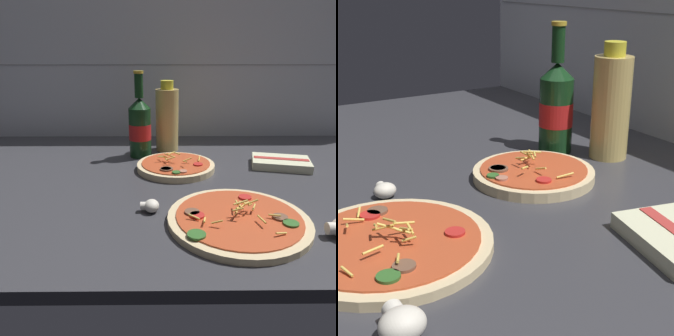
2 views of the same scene
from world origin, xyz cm
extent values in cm
cube|color=#38383D|center=(0.00, 0.00, 1.25)|extent=(160.00, 90.00, 2.50)
cylinder|color=beige|center=(8.24, -25.60, 3.20)|extent=(28.28, 28.28, 1.39)
cylinder|color=#C14C28|center=(8.24, -25.60, 4.04)|extent=(24.89, 24.89, 0.30)
cylinder|color=brown|center=(-0.86, -24.27, 4.39)|extent=(3.06, 3.06, 0.40)
cylinder|color=red|center=(11.46, -17.34, 4.39)|extent=(2.85, 2.85, 0.40)
cylinder|color=red|center=(0.06, -25.68, 4.39)|extent=(2.97, 2.97, 0.40)
cylinder|color=#336628|center=(17.44, -29.06, 4.39)|extent=(2.96, 2.96, 0.40)
cylinder|color=brown|center=(16.21, -26.62, 4.39)|extent=(2.96, 2.96, 0.40)
cylinder|color=#EFCC56|center=(-0.74, -27.12, 4.86)|extent=(2.32, 1.32, 0.92)
cylinder|color=#EFCC56|center=(7.67, -27.23, 6.42)|extent=(2.16, 0.71, 1.03)
cylinder|color=#EFCC56|center=(11.83, -29.01, 5.25)|extent=(1.06, 2.96, 0.39)
cylinder|color=#EFCC56|center=(11.61, -24.07, 5.30)|extent=(1.20, 1.90, 0.86)
cylinder|color=#EFCC56|center=(1.15, -28.43, 4.87)|extent=(0.88, 3.00, 0.96)
cylinder|color=#EFCC56|center=(8.21, -25.61, 6.00)|extent=(1.94, 2.89, 1.31)
cylinder|color=#EFCC56|center=(14.96, -26.89, 4.97)|extent=(2.32, 1.25, 0.59)
cylinder|color=#EFCC56|center=(3.31, -29.92, 5.26)|extent=(2.18, 0.77, 1.06)
cylinder|color=#EFCC56|center=(10.65, -24.49, 6.13)|extent=(1.34, 1.93, 0.92)
cylinder|color=#EFCC56|center=(8.50, -25.54, 7.10)|extent=(3.02, 0.97, 0.95)
cylinder|color=#EFCC56|center=(9.78, -23.87, 5.81)|extent=(2.03, 1.57, 0.88)
cylinder|color=#EFCC56|center=(10.85, -24.35, 6.54)|extent=(2.96, 0.55, 1.35)
cylinder|color=#EFCC56|center=(7.84, -26.29, 5.93)|extent=(1.86, 2.71, 1.11)
cylinder|color=#EFCC56|center=(8.25, -23.47, 6.05)|extent=(0.55, 3.01, 0.86)
cylinder|color=#EFCC56|center=(9.97, -23.21, 5.81)|extent=(2.55, 0.57, 0.78)
cylinder|color=#EFCC56|center=(14.23, -33.01, 4.66)|extent=(2.29, 1.06, 0.72)
cylinder|color=beige|center=(-3.19, 5.93, 3.42)|extent=(22.37, 22.37, 1.84)
cylinder|color=#C14C28|center=(-3.19, 5.93, 4.49)|extent=(19.68, 19.68, 0.30)
cylinder|color=brown|center=(-5.87, -0.07, 4.84)|extent=(3.58, 3.58, 0.40)
cylinder|color=red|center=(3.02, 3.77, 4.84)|extent=(2.66, 2.66, 0.40)
cylinder|color=#336628|center=(-3.35, -2.61, 4.84)|extent=(2.20, 2.20, 0.40)
cylinder|color=#336628|center=(-6.03, 0.27, 4.84)|extent=(2.83, 2.83, 0.40)
cylinder|color=#B7755B|center=(-1.50, -1.92, 4.84)|extent=(2.20, 2.20, 0.40)
cylinder|color=#EFCC56|center=(-7.24, 7.87, 5.97)|extent=(1.73, 2.70, 1.08)
cylinder|color=#EFCC56|center=(-4.56, 6.49, 7.27)|extent=(2.32, 2.86, 0.44)
cylinder|color=#EFCC56|center=(-2.83, 5.84, 7.41)|extent=(1.93, 1.23, 0.66)
cylinder|color=#EFCC56|center=(-6.94, 6.69, 6.10)|extent=(3.06, 0.79, 0.64)
cylinder|color=#EFCC56|center=(-0.38, 5.24, 5.71)|extent=(2.66, 0.67, 1.21)
cylinder|color=#EFCC56|center=(3.72, 7.79, 5.13)|extent=(0.94, 3.31, 0.74)
cylinder|color=#EFCC56|center=(-4.85, 4.12, 6.45)|extent=(2.66, 0.77, 1.12)
cylinder|color=#EFCC56|center=(-0.80, 2.33, 6.17)|extent=(1.22, 1.95, 0.62)
cylinder|color=#EFCC56|center=(-4.90, 6.55, 6.60)|extent=(3.24, 1.36, 1.15)
cylinder|color=#EFCC56|center=(-6.00, 6.13, 5.69)|extent=(1.28, 3.14, 0.40)
cylinder|color=#143819|center=(-14.23, 19.02, 10.30)|extent=(7.03, 7.03, 15.59)
cone|color=#143819|center=(-14.23, 19.02, 19.71)|extent=(7.03, 7.03, 3.24)
cylinder|color=#143819|center=(-14.23, 19.02, 24.94)|extent=(2.67, 2.67, 7.21)
cylinder|color=gold|center=(-14.23, 19.02, 28.94)|extent=(3.07, 3.07, 0.80)
cylinder|color=red|center=(-14.23, 19.02, 10.61)|extent=(7.10, 7.10, 4.99)
cylinder|color=#D6B766|center=(-5.54, 26.14, 12.80)|extent=(7.68, 7.68, 20.60)
cylinder|color=yellow|center=(-5.54, 26.14, 24.51)|extent=(4.23, 4.23, 2.81)
cylinder|color=white|center=(-10.74, -20.26, 3.84)|extent=(1.72, 1.72, 1.72)
ellipsoid|color=silver|center=(-9.21, -20.26, 3.84)|extent=(3.25, 3.83, 2.68)
cylinder|color=white|center=(24.61, -30.82, 4.29)|extent=(2.30, 2.30, 2.30)
ellipsoid|color=silver|center=(26.65, -30.82, 4.29)|extent=(4.34, 5.10, 3.57)
camera|label=1|loc=(-6.34, -83.28, 35.15)|focal=35.00mm
camera|label=2|loc=(69.31, -44.62, 37.65)|focal=55.00mm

